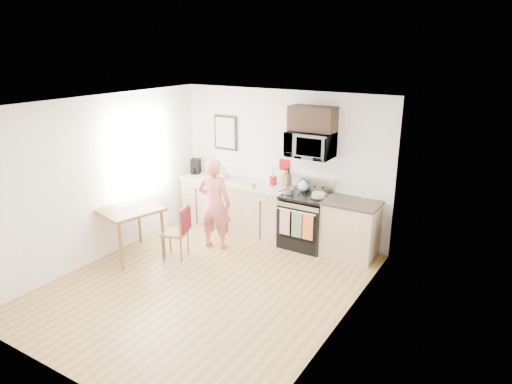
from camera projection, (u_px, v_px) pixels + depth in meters
The scene contains 28 objects.
floor at pixel (206, 285), 6.61m from camera, with size 4.60×4.60×0.00m, color olive.
back_wall at pixel (282, 164), 8.08m from camera, with size 4.00×0.04×2.60m, color silver.
front_wall at pixel (55, 267), 4.34m from camera, with size 4.00×0.04×2.60m, color silver.
left_wall at pixel (102, 179), 7.20m from camera, with size 0.04×4.60×2.60m, color silver.
right_wall at pixel (342, 230), 5.22m from camera, with size 0.04×4.60×2.60m, color silver.
ceiling at pixel (199, 104), 5.81m from camera, with size 4.00×4.60×0.04m, color silver.
window at pixel (139, 154), 7.76m from camera, with size 0.06×1.40×1.50m.
cabinet_left at pixel (236, 206), 8.50m from camera, with size 2.10×0.60×0.90m, color tan.
countertop_left at pixel (236, 182), 8.35m from camera, with size 2.14×0.64×0.04m, color beige.
cabinet_right at pixel (350, 230), 7.39m from camera, with size 0.84×0.60×0.90m, color tan.
countertop_right at pixel (352, 203), 7.25m from camera, with size 0.88×0.64×0.04m, color black.
range at pixel (305, 222), 7.77m from camera, with size 0.76×0.70×1.16m.
microwave at pixel (310, 145), 7.45m from camera, with size 0.76×0.51×0.42m, color #ADADB2.
upper_cabinet at pixel (313, 119), 7.36m from camera, with size 0.76×0.35×0.40m, color black.
wall_art at pixel (226, 133), 8.52m from camera, with size 0.50×0.04×0.65m.
wall_trivet at pixel (284, 165), 8.04m from camera, with size 0.20×0.02×0.20m, color #A70E11.
person at pixel (214, 204), 7.62m from camera, with size 0.57×0.38×1.57m, color #C63F36.
dining_table at pixel (129, 213), 7.30m from camera, with size 0.96×0.96×0.85m.
chair at pixel (182, 225), 7.28m from camera, with size 0.50×0.47×0.88m.
knife_block at pixel (286, 180), 8.02m from camera, with size 0.10×0.14×0.22m, color brown.
utensil_crock at pixel (273, 177), 8.08m from camera, with size 0.13×0.13×0.38m.
fruit_bowl at pixel (225, 175), 8.56m from camera, with size 0.26×0.26×0.09m.
milk_carton at pixel (223, 173), 8.45m from camera, with size 0.09×0.09×0.23m, color tan.
coffee_maker at pixel (195, 167), 8.79m from camera, with size 0.22×0.27×0.29m.
bread_bag at pixel (248, 185), 7.95m from camera, with size 0.26×0.12×0.10m, color tan.
cake at pixel (318, 195), 7.46m from camera, with size 0.26×0.26×0.09m.
kettle at pixel (303, 186), 7.78m from camera, with size 0.19×0.19×0.23m.
pot at pixel (288, 191), 7.66m from camera, with size 0.18×0.30×0.09m.
Camera 1 is at (3.67, -4.64, 3.32)m, focal length 32.00 mm.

